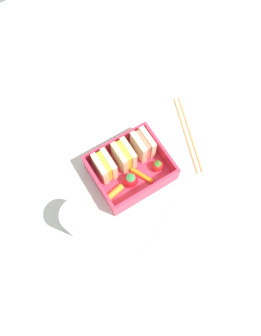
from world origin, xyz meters
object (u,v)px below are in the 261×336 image
sandwich_center (143,145)px  carrot_stick_left (115,192)px  sandwich_center_left (124,156)px  carrot_stick_far_left (142,175)px  strawberry_far_left (131,180)px  folded_napkin (174,241)px  drinking_glass (79,219)px  strawberry_left (157,166)px  sandwich_left (105,167)px  chopstick_pair (188,133)px

sandwich_center → carrot_stick_left: sandwich_center is taller
sandwich_center_left → carrot_stick_far_left: 5.62cm
strawberry_far_left → folded_napkin: strawberry_far_left is taller
carrot_stick_far_left → drinking_glass: drinking_glass is taller
carrot_stick_left → folded_napkin: bearing=-71.2°
sandwich_center_left → strawberry_far_left: bearing=-105.8°
carrot_stick_far_left → strawberry_left: (3.78, -0.15, 0.83)cm
carrot_stick_far_left → drinking_glass: 15.86cm
sandwich_left → strawberry_left: (9.73, -4.99, -1.68)cm
drinking_glass → carrot_stick_far_left: bearing=6.9°
sandwich_left → folded_napkin: (4.27, -19.57, -4.02)cm
chopstick_pair → carrot_stick_left: bearing=-170.3°
strawberry_far_left → chopstick_pair: (17.33, 3.32, -2.51)cm
strawberry_left → sandwich_left: bearing=152.8°
chopstick_pair → folded_napkin: bearing=-132.1°
sandwich_center → carrot_stick_left: bearing=-152.5°
sandwich_center → carrot_stick_left: 11.34cm
sandwich_center → carrot_stick_far_left: bearing=-124.0°
carrot_stick_left → carrot_stick_far_left: size_ratio=0.73×
strawberry_far_left → strawberry_left: 6.50cm
sandwich_left → sandwich_center_left: (4.60, 0.00, 0.00)cm
folded_napkin → sandwich_center: bearing=75.9°
sandwich_left → carrot_stick_left: 5.67cm
drinking_glass → sandwich_center_left: bearing=25.3°
sandwich_center → carrot_stick_far_left: sandwich_center is taller
carrot_stick_far_left → folded_napkin: (-1.67, -14.73, -1.50)cm
chopstick_pair → sandwich_left: bearing=175.8°
folded_napkin → chopstick_pair: bearing=47.9°
sandwich_center_left → strawberry_far_left: size_ratio=1.64×
drinking_glass → folded_napkin: drinking_glass is taller
carrot_stick_left → drinking_glass: bearing=-169.9°
sandwich_center → folded_napkin: (-4.93, -19.57, -4.02)cm
strawberry_far_left → folded_napkin: 15.01cm
sandwich_center_left → carrot_stick_far_left: sandwich_center_left is taller
drinking_glass → sandwich_center: bearing=19.7°
sandwich_left → carrot_stick_far_left: (5.94, -4.84, -2.52)cm
sandwich_left → strawberry_far_left: bearing=-56.2°
strawberry_far_left → chopstick_pair: strawberry_far_left is taller
sandwich_center_left → sandwich_center: size_ratio=1.00×
strawberry_left → drinking_glass: size_ratio=0.38×
sandwich_left → chopstick_pair: size_ratio=0.32×
sandwich_center_left → chopstick_pair: (15.96, -1.52, -3.87)cm
carrot_stick_far_left → drinking_glass: size_ratio=0.66×
carrot_stick_left → strawberry_left: (10.37, 0.14, 0.65)cm
sandwich_center_left → chopstick_pair: bearing=-5.4°
carrot_stick_left → strawberry_left: strawberry_left is taller
sandwich_center_left → drinking_glass: bearing=-154.7°
sandwich_left → folded_napkin: 20.43cm
strawberry_left → folded_napkin: size_ratio=0.20×
chopstick_pair → sandwich_center: bearing=172.4°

